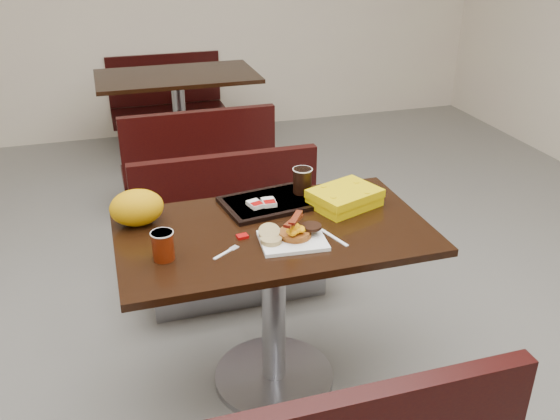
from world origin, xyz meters
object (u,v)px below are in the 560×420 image
object	(u,v)px
table_near	(274,309)
bench_far_s	(196,154)
bench_near_n	(235,235)
hashbrown_sleeve_left	(255,204)
bench_far_n	(168,100)
platter	(293,241)
pancake_stack	(295,233)
hashbrown_sleeve_right	(269,202)
coffee_cup_near	(163,246)
clamshell	(345,198)
fork	(223,254)
knife	(334,238)
coffee_cup_far	(302,181)
table_far	(180,122)
tray	(269,203)
paper_bag	(137,208)

from	to	relation	value
table_near	bench_far_s	world-z (taller)	table_near
bench_near_n	hashbrown_sleeve_left	bearing A→B (deg)	-92.71
bench_far_n	platter	distance (m)	3.45
pancake_stack	hashbrown_sleeve_right	distance (m)	0.29
platter	hashbrown_sleeve_left	world-z (taller)	hashbrown_sleeve_left
bench_far_s	coffee_cup_near	bearing A→B (deg)	-102.18
clamshell	fork	bearing A→B (deg)	-176.77
table_near	knife	distance (m)	0.45
bench_near_n	coffee_cup_near	world-z (taller)	coffee_cup_near
bench_near_n	coffee_cup_far	bearing A→B (deg)	-65.58
bench_far_s	platter	xyz separation A→B (m)	(0.04, -2.02, 0.40)
fork	hashbrown_sleeve_left	bearing A→B (deg)	22.68
bench_far_n	hashbrown_sleeve_right	bearing A→B (deg)	-89.38
bench_far_n	coffee_cup_far	distance (m)	3.09
table_far	tray	distance (m)	2.42
bench_far_n	hashbrown_sleeve_right	size ratio (longest dim) A/B	14.08
platter	coffee_cup_far	xyz separation A→B (m)	(0.16, 0.38, 0.07)
table_far	knife	xyz separation A→B (m)	(0.20, -2.74, 0.38)
table_far	table_near	bearing A→B (deg)	-90.00
hashbrown_sleeve_right	coffee_cup_far	xyz separation A→B (m)	(0.17, 0.07, 0.05)
bench_near_n	bench_far_s	xyz separation A→B (m)	(0.00, 1.20, 0.00)
coffee_cup_near	fork	world-z (taller)	coffee_cup_near
pancake_stack	clamshell	world-z (taller)	clamshell
fork	bench_far_n	bearing A→B (deg)	51.82
bench_far_n	pancake_stack	distance (m)	3.43
coffee_cup_near	fork	bearing A→B (deg)	-8.79
coffee_cup_near	paper_bag	size ratio (longest dim) A/B	0.51
tray	paper_bag	world-z (taller)	paper_bag
table_far	paper_bag	xyz separation A→B (m)	(-0.50, -2.41, 0.45)
bench_near_n	hashbrown_sleeve_left	xyz separation A→B (m)	(-0.02, -0.52, 0.42)
tray	platter	bearing A→B (deg)	-99.65
bench_far_s	platter	bearing A→B (deg)	-88.90
table_far	bench_far_n	world-z (taller)	table_far
bench_far_s	fork	xyz separation A→B (m)	(-0.23, -2.04, 0.39)
bench_near_n	hashbrown_sleeve_right	xyz separation A→B (m)	(0.03, -0.52, 0.42)
bench_far_n	clamshell	bearing A→B (deg)	-83.88
fork	tray	world-z (taller)	tray
table_near	paper_bag	bearing A→B (deg)	158.90
pancake_stack	coffee_cup_far	bearing A→B (deg)	67.45
coffee_cup_near	fork	size ratio (longest dim) A/B	0.88
knife	clamshell	size ratio (longest dim) A/B	0.58
fork	paper_bag	bearing A→B (deg)	94.70
platter	table_near	bearing A→B (deg)	112.24
bench_far_s	fork	size ratio (longest dim) A/B	8.27
table_near	hashbrown_sleeve_right	world-z (taller)	hashbrown_sleeve_right
table_near	bench_near_n	xyz separation A→B (m)	(0.00, 0.70, -0.02)
bench_far_n	knife	distance (m)	3.47
table_near	bench_far_n	distance (m)	3.30
platter	bench_far_n	bearing A→B (deg)	95.37
table_near	bench_far_s	xyz separation A→B (m)	(0.00, 1.90, -0.02)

